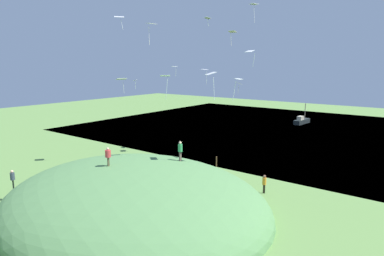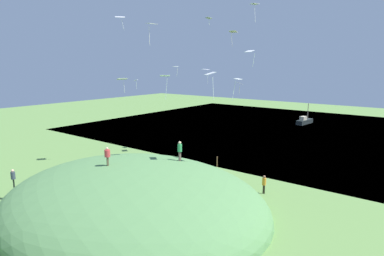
% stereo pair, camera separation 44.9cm
% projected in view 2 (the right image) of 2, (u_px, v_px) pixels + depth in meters
% --- Properties ---
extents(ground_plane, '(160.00, 160.00, 0.00)m').
position_uv_depth(ground_plane, '(199.00, 178.00, 35.98)').
color(ground_plane, '#608944').
extents(lake_water, '(56.52, 80.00, 0.40)m').
position_uv_depth(lake_water, '(305.00, 132.00, 61.52)').
color(lake_water, '#2D4B6D').
rests_on(lake_water, ground_plane).
extents(grass_hill, '(20.90, 24.25, 7.48)m').
position_uv_depth(grass_hill, '(133.00, 207.00, 28.71)').
color(grass_hill, '#56874D').
rests_on(grass_hill, ground_plane).
extents(boat_on_lake, '(5.21, 1.85, 4.19)m').
position_uv_depth(boat_on_lake, '(304.00, 121.00, 69.23)').
color(boat_on_lake, '#202727').
rests_on(boat_on_lake, lake_water).
extents(person_walking_path, '(0.63, 0.63, 1.59)m').
position_uv_depth(person_walking_path, '(107.00, 154.00, 27.96)').
color(person_walking_path, brown).
rests_on(person_walking_path, grass_hill).
extents(person_on_hilltop, '(0.41, 0.41, 1.84)m').
position_uv_depth(person_on_hilltop, '(180.00, 149.00, 30.45)').
color(person_on_hilltop, brown).
rests_on(person_on_hilltop, grass_hill).
extents(person_with_child, '(0.51, 0.51, 1.81)m').
position_uv_depth(person_with_child, '(264.00, 182.00, 31.45)').
color(person_with_child, black).
rests_on(person_with_child, ground_plane).
extents(person_near_shore, '(0.51, 0.51, 1.73)m').
position_uv_depth(person_near_shore, '(13.00, 176.00, 29.73)').
color(person_near_shore, black).
rests_on(person_near_shore, grass_hill).
extents(kite_0, '(0.72, 0.61, 1.95)m').
position_uv_depth(kite_0, '(237.00, 81.00, 28.66)').
color(kite_0, white).
extents(kite_1, '(0.70, 0.87, 1.48)m').
position_uv_depth(kite_1, '(250.00, 52.00, 29.80)').
color(kite_1, white).
extents(kite_2, '(0.60, 0.87, 1.68)m').
position_uv_depth(kite_2, '(233.00, 32.00, 37.01)').
color(kite_2, '#F6E0D2').
extents(kite_3, '(1.13, 0.84, 2.13)m').
position_uv_depth(kite_3, '(151.00, 25.00, 32.84)').
color(kite_3, white).
extents(kite_4, '(1.05, 0.85, 1.96)m').
position_uv_depth(kite_4, '(254.00, 5.00, 35.17)').
color(kite_4, white).
extents(kite_5, '(1.08, 1.16, 1.16)m').
position_uv_depth(kite_5, '(209.00, 18.00, 41.88)').
color(kite_5, white).
extents(kite_6, '(1.33, 1.17, 1.66)m').
position_uv_depth(kite_6, '(122.00, 79.00, 37.03)').
color(kite_6, white).
extents(kite_7, '(1.33, 1.08, 2.05)m').
position_uv_depth(kite_7, '(206.00, 70.00, 44.53)').
color(kite_7, white).
extents(kite_8, '(0.53, 0.74, 1.40)m').
position_uv_depth(kite_8, '(176.00, 67.00, 45.70)').
color(kite_8, silver).
extents(kite_9, '(1.33, 1.28, 1.48)m').
position_uv_depth(kite_9, '(240.00, 84.00, 41.25)').
color(kite_9, silver).
extents(kite_10, '(1.09, 1.08, 2.23)m').
position_uv_depth(kite_10, '(165.00, 77.00, 30.71)').
color(kite_10, white).
extents(kite_11, '(1.33, 1.28, 1.55)m').
position_uv_depth(kite_11, '(120.00, 17.00, 37.68)').
color(kite_11, white).
extents(kite_12, '(1.39, 1.41, 2.37)m').
position_uv_depth(kite_12, '(210.00, 75.00, 28.21)').
color(kite_12, white).
extents(kite_13, '(0.75, 0.68, 1.12)m').
position_uv_depth(kite_13, '(136.00, 81.00, 39.03)').
color(kite_13, white).
extents(mooring_post, '(0.14, 0.14, 1.28)m').
position_uv_depth(mooring_post, '(217.00, 162.00, 39.91)').
color(mooring_post, brown).
rests_on(mooring_post, ground_plane).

